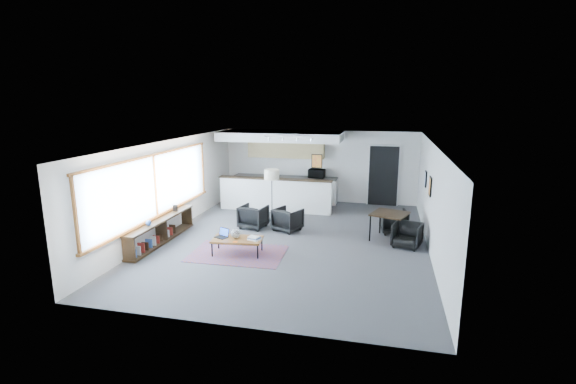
% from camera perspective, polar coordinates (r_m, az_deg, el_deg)
% --- Properties ---
extents(room, '(7.02, 9.02, 2.62)m').
position_cam_1_polar(room, '(10.94, 0.60, -0.07)').
color(room, '#4A4A4C').
rests_on(room, ground).
extents(window, '(0.10, 5.95, 1.66)m').
position_cam_1_polar(window, '(11.36, -17.75, 0.60)').
color(window, '#8CBFFF').
rests_on(window, room).
extents(console, '(0.35, 3.00, 0.80)m').
position_cam_1_polar(console, '(11.43, -17.05, -5.14)').
color(console, black).
rests_on(console, floor).
extents(kitchenette, '(4.20, 1.96, 2.60)m').
position_cam_1_polar(kitchenette, '(14.74, -0.81, 3.55)').
color(kitchenette, white).
rests_on(kitchenette, floor).
extents(doorway, '(1.10, 0.12, 2.15)m').
position_cam_1_polar(doorway, '(15.06, 12.90, 2.26)').
color(doorway, black).
rests_on(doorway, room).
extents(track_light, '(1.60, 0.07, 0.15)m').
position_cam_1_polar(track_light, '(13.00, 0.18, 7.43)').
color(track_light, silver).
rests_on(track_light, room).
extents(wall_art_lower, '(0.03, 0.38, 0.48)m').
position_cam_1_polar(wall_art_lower, '(11.08, 18.86, 0.73)').
color(wall_art_lower, black).
rests_on(wall_art_lower, room).
extents(wall_art_upper, '(0.03, 0.34, 0.44)m').
position_cam_1_polar(wall_art_upper, '(12.36, 18.29, 1.71)').
color(wall_art_upper, black).
rests_on(wall_art_upper, room).
extents(kilim_rug, '(2.32, 1.62, 0.01)m').
position_cam_1_polar(kilim_rug, '(10.38, -6.89, -8.35)').
color(kilim_rug, '#62394C').
rests_on(kilim_rug, floor).
extents(coffee_table, '(1.26, 0.78, 0.39)m').
position_cam_1_polar(coffee_table, '(10.26, -6.95, -6.49)').
color(coffee_table, brown).
rests_on(coffee_table, floor).
extents(laptop, '(0.37, 0.34, 0.21)m').
position_cam_1_polar(laptop, '(10.39, -8.91, -5.77)').
color(laptop, black).
rests_on(laptop, coffee_table).
extents(ceramic_pot, '(0.23, 0.23, 0.23)m').
position_cam_1_polar(ceramic_pot, '(10.25, -7.18, -5.66)').
color(ceramic_pot, gray).
rests_on(ceramic_pot, coffee_table).
extents(book_stack, '(0.33, 0.29, 0.09)m').
position_cam_1_polar(book_stack, '(10.10, -4.65, -6.31)').
color(book_stack, silver).
rests_on(book_stack, coffee_table).
extents(coaster, '(0.12, 0.12, 0.01)m').
position_cam_1_polar(coaster, '(10.01, -7.23, -6.79)').
color(coaster, '#E5590C').
rests_on(coaster, coffee_table).
extents(armchair_left, '(0.82, 0.78, 0.74)m').
position_cam_1_polar(armchair_left, '(12.24, -4.76, -3.22)').
color(armchair_left, black).
rests_on(armchair_left, floor).
extents(armchair_right, '(0.90, 0.87, 0.72)m').
position_cam_1_polar(armchair_right, '(11.96, -0.06, -3.62)').
color(armchair_right, black).
rests_on(armchair_right, floor).
extents(floor_lamp, '(0.57, 0.57, 1.60)m').
position_cam_1_polar(floor_lamp, '(12.72, -2.24, 2.15)').
color(floor_lamp, black).
rests_on(floor_lamp, floor).
extents(dining_table, '(1.10, 1.10, 0.73)m').
position_cam_1_polar(dining_table, '(11.43, 13.73, -3.14)').
color(dining_table, black).
rests_on(dining_table, floor).
extents(dining_chair_near, '(0.70, 0.67, 0.59)m').
position_cam_1_polar(dining_chair_near, '(11.10, 15.97, -5.77)').
color(dining_chair_near, black).
rests_on(dining_chair_near, floor).
extents(dining_chair_far, '(0.69, 0.66, 0.62)m').
position_cam_1_polar(dining_chair_far, '(12.15, 14.23, -4.00)').
color(dining_chair_far, black).
rests_on(dining_chair_far, floor).
extents(microwave, '(0.58, 0.34, 0.39)m').
position_cam_1_polar(microwave, '(14.98, 3.94, 2.67)').
color(microwave, black).
rests_on(microwave, kitchenette).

